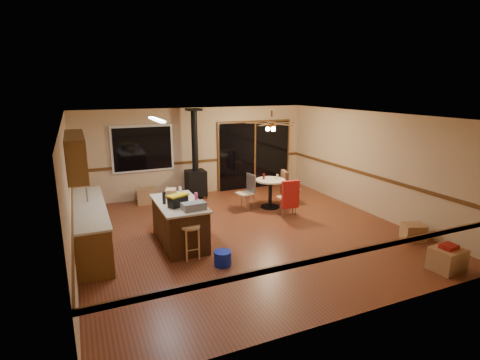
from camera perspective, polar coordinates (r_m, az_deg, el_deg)
floor at (r=8.51m, az=0.82°, el=-7.98°), size 7.00×7.00×0.00m
ceiling at (r=7.91m, az=0.89°, el=9.75°), size 7.00×7.00×0.00m
wall_back at (r=11.33m, az=-6.57°, el=4.33°), size 7.00×0.00×7.00m
wall_front at (r=5.28m, az=17.04°, el=-7.58°), size 7.00×0.00×7.00m
wall_left at (r=7.42m, az=-24.56°, el=-2.04°), size 0.00×7.00×7.00m
wall_right at (r=10.06m, az=19.31°, el=2.40°), size 0.00×7.00×7.00m
chair_rail at (r=8.19m, az=0.85°, el=-1.48°), size 7.00×7.00×0.08m
window at (r=10.89m, az=-14.60°, el=4.64°), size 1.72×0.10×1.32m
sliding_door at (r=12.02m, az=2.23°, el=3.76°), size 2.52×0.10×2.10m
lower_cabinets at (r=8.15m, az=-21.82°, el=-6.82°), size 0.60×3.00×0.86m
countertop at (r=8.01m, az=-22.11°, el=-3.80°), size 0.64×3.04×0.04m
upper_cabinets at (r=7.97m, az=-23.73°, el=3.53°), size 0.35×2.00×0.80m
kitchen_island at (r=7.88m, az=-9.19°, el=-6.48°), size 0.88×1.68×0.90m
wood_stove at (r=10.96m, az=-6.78°, el=0.95°), size 0.55×0.50×2.52m
ceiling_fan at (r=9.78m, az=4.83°, el=8.24°), size 0.24×0.24×0.55m
fluorescent_strip at (r=7.64m, az=-12.60°, el=8.97°), size 0.10×1.20×0.04m
toolbox_grey at (r=7.23m, az=-7.06°, el=-3.97°), size 0.47×0.28×0.14m
toolbox_black at (r=7.46m, az=-9.44°, el=-3.20°), size 0.42×0.33×0.21m
toolbox_yellow_lid at (r=7.43m, az=-9.47°, el=-2.31°), size 0.47×0.37×0.03m
box_on_island at (r=8.07m, az=-10.48°, el=-2.01°), size 0.29×0.33×0.19m
bottle_dark at (r=7.66m, az=-11.49°, el=-2.68°), size 0.09×0.09×0.25m
bottle_pink at (r=7.63m, az=-6.69°, el=-2.71°), size 0.07×0.07×0.21m
bottle_white at (r=8.26m, az=-9.09°, el=-1.62°), size 0.07×0.07×0.17m
bar_stool at (r=7.24m, az=-7.49°, el=-9.36°), size 0.48×0.48×0.66m
blue_bucket at (r=7.01m, az=-2.65°, el=-11.82°), size 0.40×0.40×0.27m
dining_table at (r=10.09m, az=4.64°, el=-1.33°), size 0.80×0.80×0.78m
glass_red at (r=10.02m, az=3.65°, el=0.56°), size 0.07×0.07×0.16m
glass_cream at (r=10.05m, az=5.71°, el=0.49°), size 0.07×0.07×0.14m
chair_left at (r=9.91m, az=1.29°, el=-1.19°), size 0.46×0.46×0.51m
chair_near at (r=9.37m, az=7.63°, el=-2.16°), size 0.47×0.51×0.70m
chair_right at (r=10.40m, az=6.93°, el=-0.52°), size 0.55×0.52×0.70m
box_under_window at (r=10.82m, az=-13.97°, el=-2.35°), size 0.59×0.50×0.43m
box_corner_a at (r=7.74m, az=29.02°, el=-10.52°), size 0.57×0.49×0.41m
box_corner_b at (r=8.86m, az=24.89°, el=-7.23°), size 0.54×0.50×0.35m
box_small_red at (r=7.65m, az=29.24°, el=-8.85°), size 0.29×0.25×0.07m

